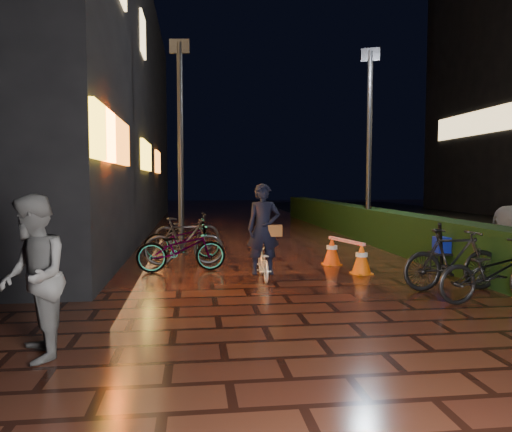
{
  "coord_description": "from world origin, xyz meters",
  "views": [
    {
      "loc": [
        -1.96,
        -7.14,
        1.81
      ],
      "look_at": [
        -0.71,
        2.9,
        1.1
      ],
      "focal_mm": 35.0,
      "sensor_mm": 36.0,
      "label": 1
    }
  ],
  "objects": [
    {
      "name": "cart_assembly",
      "position": [
        2.9,
        2.0,
        0.53
      ],
      "size": [
        0.6,
        0.56,
        1.03
      ],
      "color": "black",
      "rests_on": "ground"
    },
    {
      "name": "hedge",
      "position": [
        3.3,
        8.0,
        0.5
      ],
      "size": [
        0.7,
        20.0,
        1.0
      ],
      "primitive_type": "cube",
      "color": "black",
      "rests_on": "ground"
    },
    {
      "name": "parked_bikes_storefront",
      "position": [
        -2.21,
        4.4,
        0.48
      ],
      "size": [
        1.89,
        4.48,
        1.03
      ],
      "color": "black",
      "rests_on": "ground"
    },
    {
      "name": "ground",
      "position": [
        0.0,
        0.0,
        0.0
      ],
      "size": [
        80.0,
        80.0,
        0.0
      ],
      "primitive_type": "plane",
      "color": "#381911",
      "rests_on": "ground"
    },
    {
      "name": "traffic_barrier",
      "position": [
        1.13,
        2.72,
        0.31
      ],
      "size": [
        0.69,
        1.52,
        0.62
      ],
      "color": "#FF620D",
      "rests_on": "ground"
    },
    {
      "name": "parked_bikes_hedge",
      "position": [
        2.35,
        0.07,
        0.49
      ],
      "size": [
        1.93,
        1.5,
        1.03
      ],
      "color": "black",
      "rests_on": "ground"
    },
    {
      "name": "cyclist",
      "position": [
        -0.71,
        1.85,
        0.66
      ],
      "size": [
        0.64,
        1.24,
        1.76
      ],
      "color": "white",
      "rests_on": "ground"
    },
    {
      "name": "lamp_post_hedge",
      "position": [
        3.06,
        6.82,
        3.08
      ],
      "size": [
        0.52,
        0.3,
        5.59
      ],
      "color": "black",
      "rests_on": "ground"
    },
    {
      "name": "bystander_person",
      "position": [
        -3.58,
        -1.96,
        0.84
      ],
      "size": [
        0.88,
        0.99,
        1.68
      ],
      "primitive_type": "imported",
      "rotation": [
        0.0,
        0.0,
        -1.22
      ],
      "color": "#5D5D5F",
      "rests_on": "ground"
    },
    {
      "name": "lamp_post_sf",
      "position": [
        -2.3,
        6.03,
        2.99
      ],
      "size": [
        0.52,
        0.16,
        5.44
      ],
      "color": "black",
      "rests_on": "ground"
    }
  ]
}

